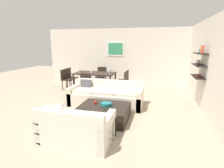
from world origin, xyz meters
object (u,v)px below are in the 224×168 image
object	(u,v)px
coffee_table	(104,113)
dining_chair_right_near	(123,81)
dining_chair_left_near	(66,78)
wine_glass_foot	(91,72)
wine_glass_left_near	(80,70)
apple_on_coffee_table	(95,102)
sofa_beige	(106,96)
dining_chair_foot	(87,83)
dining_chair_left_far	(71,76)
wine_glass_right_near	(109,71)
dining_table	(95,74)
decorative_bowl	(106,104)
wine_glass_right_far	(110,71)
dining_chair_right_far	(125,79)
loveseat_white	(76,128)
dining_chair_head	(101,75)

from	to	relation	value
coffee_table	dining_chair_right_near	bearing A→B (deg)	90.65
dining_chair_left_near	wine_glass_foot	size ratio (longest dim) A/B	5.39
wine_glass_left_near	apple_on_coffee_table	bearing A→B (deg)	-58.00
sofa_beige	dining_chair_right_near	xyz separation A→B (m)	(0.24, 1.58, 0.21)
dining_chair_foot	dining_chair_left_near	distance (m)	1.45
sofa_beige	dining_chair_left_far	size ratio (longest dim) A/B	2.68
dining_chair_left_near	wine_glass_right_near	distance (m)	1.97
dining_chair_left_near	apple_on_coffee_table	bearing A→B (deg)	-48.42
dining_table	wine_glass_left_near	distance (m)	0.69
apple_on_coffee_table	wine_glass_right_near	bearing A→B (deg)	98.07
decorative_bowl	coffee_table	bearing A→B (deg)	-144.77
sofa_beige	wine_glass_right_far	xyz separation A→B (m)	(-0.38, 1.93, 0.56)
dining_chair_left_far	wine_glass_right_near	world-z (taller)	wine_glass_right_near
decorative_bowl	dining_chair_right_far	size ratio (longest dim) A/B	0.35
sofa_beige	decorative_bowl	world-z (taller)	sofa_beige
sofa_beige	apple_on_coffee_table	size ratio (longest dim) A/B	27.08
decorative_bowl	dining_chair_right_far	world-z (taller)	dining_chair_right_far
dining_chair_right_far	wine_glass_foot	size ratio (longest dim) A/B	5.39
sofa_beige	decorative_bowl	size ratio (longest dim) A/B	7.75
decorative_bowl	dining_chair_right_near	xyz separation A→B (m)	(-0.09, 2.68, 0.08)
coffee_table	dining_chair_left_near	bearing A→B (deg)	133.47
decorative_bowl	wine_glass_foot	bearing A→B (deg)	118.97
dining_chair_right_far	wine_glass_foot	world-z (taller)	wine_glass_foot
loveseat_white	dining_chair_left_far	size ratio (longest dim) A/B	1.62
dining_chair_right_near	wine_glass_right_far	world-z (taller)	wine_glass_right_far
sofa_beige	wine_glass_left_near	xyz separation A→B (m)	(-1.69, 1.68, 0.57)
dining_chair_left_near	dining_chair_head	xyz separation A→B (m)	(1.28, 1.12, 0.00)
dining_chair_right_far	wine_glass_right_far	bearing A→B (deg)	-170.84
dining_table	wine_glass_right_far	xyz separation A→B (m)	(0.65, 0.12, 0.17)
coffee_table	dining_chair_left_near	xyz separation A→B (m)	(-2.58, 2.73, 0.31)
loveseat_white	sofa_beige	bearing A→B (deg)	91.38
dining_table	wine_glass_right_near	distance (m)	0.69
dining_chair_head	wine_glass_right_far	xyz separation A→B (m)	(0.65, -0.78, 0.35)
decorative_bowl	wine_glass_right_near	xyz separation A→B (m)	(-0.71, 2.78, 0.43)
decorative_bowl	dining_chair_right_near	distance (m)	2.69
dining_chair_head	dining_chair_left_far	size ratio (longest dim) A/B	1.00
loveseat_white	dining_chair_left_near	world-z (taller)	dining_chair_left_near
dining_chair_foot	wine_glass_left_near	distance (m)	1.08
decorative_bowl	dining_table	world-z (taller)	dining_table
sofa_beige	dining_chair_head	bearing A→B (deg)	110.89
dining_chair_left_near	wine_glass_foot	xyz separation A→B (m)	(1.28, -0.21, 0.36)
dining_chair_foot	dining_chair_right_near	distance (m)	1.45
wine_glass_foot	loveseat_white	bearing A→B (deg)	-73.60
dining_chair_foot	sofa_beige	bearing A→B (deg)	-41.18
dining_chair_left_far	wine_glass_right_near	size ratio (longest dim) A/B	5.62
dining_chair_head	sofa_beige	bearing A→B (deg)	-69.11
dining_chair_right_far	wine_glass_right_near	distance (m)	0.80
decorative_bowl	wine_glass_right_far	world-z (taller)	wine_glass_right_far
coffee_table	decorative_bowl	distance (m)	0.25
decorative_bowl	wine_glass_left_near	distance (m)	3.47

